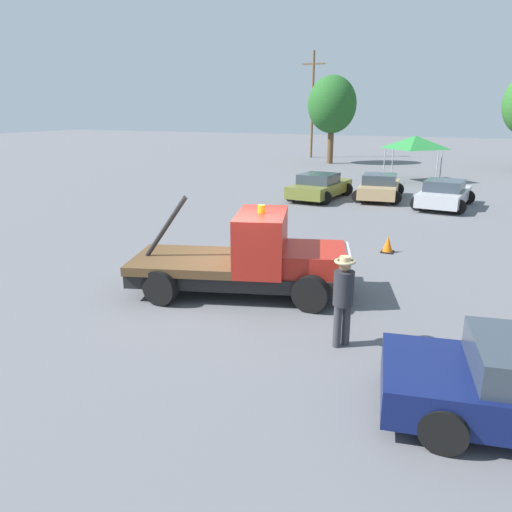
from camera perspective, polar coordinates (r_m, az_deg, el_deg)
ground_plane at (r=13.00m, az=-2.02°, el=-4.19°), size 160.00×160.00×0.00m
tow_truck at (r=12.66m, az=-0.56°, el=-0.38°), size 5.87×3.63×2.51m
person_near_truck at (r=9.94m, az=9.95°, el=-4.30°), size 0.42×0.42×1.87m
parked_car_olive at (r=26.78m, az=7.28°, el=7.89°), size 2.82×4.77×1.34m
parked_car_tan at (r=27.17m, az=13.91°, el=7.67°), size 2.73×4.39×1.34m
parked_car_silver at (r=25.80m, az=20.70°, el=6.64°), size 2.76×4.49×1.34m
canopy_tent_green at (r=34.32m, az=17.74°, el=12.28°), size 3.25×3.25×2.94m
tree_right at (r=44.54m, az=8.69°, el=16.71°), size 4.10×4.10×7.32m
traffic_cone at (r=17.09m, az=14.83°, el=1.23°), size 0.40×0.40×0.55m
utility_pole at (r=49.94m, az=6.47°, el=17.03°), size 2.20×0.24×9.78m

